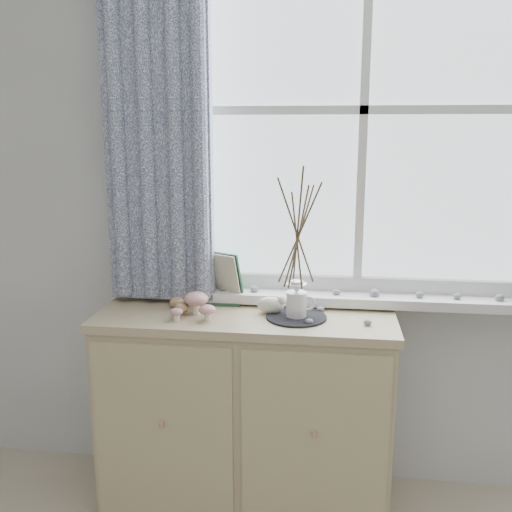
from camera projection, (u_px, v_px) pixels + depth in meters
The scene contains 9 objects.
room_shell at pixel (151, 44), 0.53m from camera, with size 4.04×4.04×2.62m.
sideboard at pixel (246, 410), 2.38m from camera, with size 1.20×0.45×0.85m.
botanical_book at pixel (207, 278), 2.38m from camera, with size 0.33×0.13×0.23m, color #20422D, non-canonical shape.
toadstool_cluster at pixel (197, 303), 2.25m from camera, with size 0.18×0.16×0.09m.
wooden_eggs at pixel (179, 305), 2.31m from camera, with size 0.10×0.11×0.07m.
songbird_figurine at pixel (271, 304), 2.29m from camera, with size 0.15×0.07×0.08m, color white, non-canonical shape.
crocheted_doily at pixel (296, 317), 2.24m from camera, with size 0.24×0.24×0.01m, color black.
twig_pitcher at pixel (298, 231), 2.16m from camera, with size 0.24×0.24×0.61m.
sideboard_pebbles at pixel (321, 314), 2.25m from camera, with size 0.33×0.23×0.02m.
Camera 1 is at (0.18, -0.41, 1.58)m, focal length 40.00 mm.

